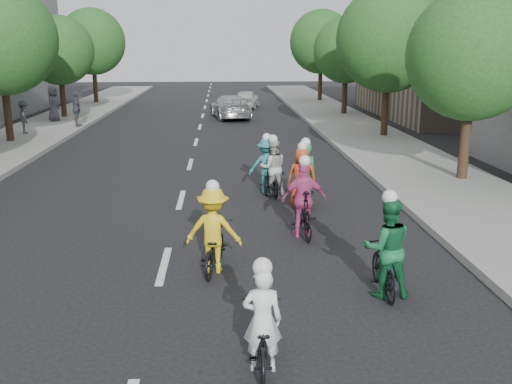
{
  "coord_description": "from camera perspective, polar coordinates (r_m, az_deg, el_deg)",
  "views": [
    {
      "loc": [
        1.2,
        -10.68,
        4.23
      ],
      "look_at": [
        1.94,
        1.87,
        1.0
      ],
      "focal_mm": 40.0,
      "sensor_mm": 36.0,
      "label": 1
    }
  ],
  "objects": [
    {
      "name": "cyclist_6",
      "position": [
        16.6,
        1.67,
        1.89
      ],
      "size": [
        0.84,
        1.64,
        1.78
      ],
      "rotation": [
        0.0,
        0.0,
        3.22
      ],
      "color": "black",
      "rests_on": "ground"
    },
    {
      "name": "curb_right",
      "position": [
        21.64,
        9.63,
        3.18
      ],
      "size": [
        0.18,
        80.0,
        0.18
      ],
      "primitive_type": "cube",
      "color": "#999993",
      "rests_on": "ground"
    },
    {
      "name": "tree_l_3",
      "position": [
        27.34,
        -24.25,
        13.79
      ],
      "size": [
        4.8,
        4.8,
        6.93
      ],
      "color": "black",
      "rests_on": "ground"
    },
    {
      "name": "spectator_2",
      "position": [
        33.93,
        -19.62,
        8.29
      ],
      "size": [
        0.74,
        1.01,
        1.89
      ],
      "primitive_type": "imported",
      "rotation": [
        0.0,
        0.0,
        1.41
      ],
      "color": "#45444F",
      "rests_on": "sidewalk_left"
    },
    {
      "name": "ground",
      "position": [
        11.55,
        -9.19,
        -7.28
      ],
      "size": [
        120.0,
        120.0,
        0.0
      ],
      "primitive_type": "plane",
      "color": "black",
      "rests_on": "ground"
    },
    {
      "name": "cyclist_4",
      "position": [
        15.4,
        4.55,
        0.8
      ],
      "size": [
        1.01,
        2.01,
        1.78
      ],
      "rotation": [
        0.0,
        0.0,
        2.96
      ],
      "color": "black",
      "rests_on": "ground"
    },
    {
      "name": "cyclist_3",
      "position": [
        13.0,
        4.76,
        -1.43
      ],
      "size": [
        1.04,
        1.88,
        1.88
      ],
      "rotation": [
        0.0,
        0.0,
        3.2
      ],
      "color": "black",
      "rests_on": "ground"
    },
    {
      "name": "cyclist_2",
      "position": [
        10.98,
        -4.26,
        -4.57
      ],
      "size": [
        1.17,
        1.78,
        1.82
      ],
      "rotation": [
        0.0,
        0.0,
        2.97
      ],
      "color": "black",
      "rests_on": "ground"
    },
    {
      "name": "follow_car_lead",
      "position": [
        34.51,
        -2.58,
        8.52
      ],
      "size": [
        2.68,
        5.04,
        1.39
      ],
      "primitive_type": "imported",
      "rotation": [
        0.0,
        0.0,
        3.3
      ],
      "color": "#B7B7BC",
      "rests_on": "ground"
    },
    {
      "name": "tree_r_3",
      "position": [
        44.93,
        6.54,
        14.69
      ],
      "size": [
        4.8,
        4.8,
        6.93
      ],
      "color": "black",
      "rests_on": "ground"
    },
    {
      "name": "cyclist_1",
      "position": [
        10.13,
        12.84,
        -6.17
      ],
      "size": [
        0.86,
        1.54,
        1.91
      ],
      "rotation": [
        0.0,
        0.0,
        3.12
      ],
      "color": "black",
      "rests_on": "ground"
    },
    {
      "name": "follow_car_trail",
      "position": [
        40.31,
        -0.93,
        9.29
      ],
      "size": [
        2.1,
        3.9,
        1.26
      ],
      "primitive_type": "imported",
      "rotation": [
        0.0,
        0.0,
        2.97
      ],
      "color": "silver",
      "rests_on": "ground"
    },
    {
      "name": "cyclist_7",
      "position": [
        16.82,
        1.06,
        2.26
      ],
      "size": [
        1.1,
        1.58,
        1.78
      ],
      "rotation": [
        0.0,
        0.0,
        3.05
      ],
      "color": "black",
      "rests_on": "ground"
    },
    {
      "name": "tree_l_5",
      "position": [
        44.68,
        -16.06,
        14.25
      ],
      "size": [
        4.8,
        4.8,
        6.93
      ],
      "color": "black",
      "rests_on": "ground"
    },
    {
      "name": "spectator_0",
      "position": [
        29.59,
        -22.15,
        6.99
      ],
      "size": [
        0.94,
        1.17,
        1.59
      ],
      "primitive_type": "imported",
      "rotation": [
        0.0,
        0.0,
        1.96
      ],
      "color": "#555361",
      "rests_on": "sidewalk_left"
    },
    {
      "name": "sidewalk_right",
      "position": [
        22.16,
        14.55,
        3.14
      ],
      "size": [
        4.0,
        80.0,
        0.15
      ],
      "primitive_type": "cube",
      "color": "gray",
      "rests_on": "ground"
    },
    {
      "name": "curb_left",
      "position": [
        22.3,
        -22.33,
        2.62
      ],
      "size": [
        0.18,
        80.0,
        0.18
      ],
      "primitive_type": "cube",
      "color": "#999993",
      "rests_on": "ground"
    },
    {
      "name": "cyclist_0",
      "position": [
        7.86,
        0.6,
        -13.82
      ],
      "size": [
        0.62,
        1.56,
        1.6
      ],
      "rotation": [
        0.0,
        0.0,
        3.09
      ],
      "color": "black",
      "rests_on": "ground"
    },
    {
      "name": "spectator_1",
      "position": [
        31.12,
        -17.51,
        7.92
      ],
      "size": [
        0.8,
        1.16,
        1.84
      ],
      "primitive_type": "imported",
      "rotation": [
        0.0,
        0.0,
        1.93
      ],
      "color": "#474450",
      "rests_on": "sidewalk_left"
    },
    {
      "name": "bldg_se",
      "position": [
        37.71,
        20.26,
        13.21
      ],
      "size": [
        10.0,
        14.0,
        8.0
      ],
      "primitive_type": "cube",
      "color": "gray",
      "rests_on": "ground"
    },
    {
      "name": "cyclist_5",
      "position": [
        15.53,
        4.87,
        1.01
      ],
      "size": [
        0.68,
        1.62,
        1.87
      ],
      "rotation": [
        0.0,
        0.0,
        3.29
      ],
      "color": "black",
      "rests_on": "ground"
    },
    {
      "name": "tree_r_2",
      "position": [
        36.09,
        9.01,
        13.82
      ],
      "size": [
        4.0,
        4.0,
        5.97
      ],
      "color": "black",
      "rests_on": "ground"
    },
    {
      "name": "tree_r_0",
      "position": [
        18.88,
        20.87,
        12.69
      ],
      "size": [
        4.0,
        4.0,
        5.97
      ],
      "color": "black",
      "rests_on": "ground"
    },
    {
      "name": "tree_r_1",
      "position": [
        27.36,
        13.16,
        14.65
      ],
      "size": [
        4.8,
        4.8,
        6.93
      ],
      "color": "black",
      "rests_on": "ground"
    },
    {
      "name": "tree_l_4",
      "position": [
        35.93,
        -19.1,
        13.23
      ],
      "size": [
        4.0,
        4.0,
        5.97
      ],
      "color": "black",
      "rests_on": "ground"
    }
  ]
}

